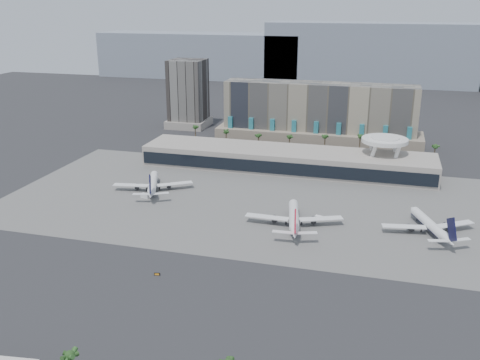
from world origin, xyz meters
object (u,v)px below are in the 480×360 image
(airliner_right, at_px, (430,225))
(taxiway_sign, at_px, (157,274))
(service_vehicle_a, at_px, (145,196))
(airliner_left, at_px, (153,184))
(airliner_centre, at_px, (294,217))
(service_vehicle_b, at_px, (319,218))

(airliner_right, distance_m, taxiway_sign, 118.32)
(airliner_right, relative_size, service_vehicle_a, 9.17)
(airliner_left, distance_m, airliner_centre, 83.45)
(airliner_right, bearing_deg, taxiway_sign, -167.56)
(airliner_centre, bearing_deg, airliner_right, -3.12)
(airliner_centre, relative_size, service_vehicle_a, 10.13)
(airliner_centre, relative_size, airliner_right, 1.10)
(service_vehicle_a, bearing_deg, service_vehicle_b, 11.27)
(taxiway_sign, bearing_deg, service_vehicle_a, 106.01)
(airliner_right, xyz_separation_m, taxiway_sign, (-98.07, -66.12, -3.22))
(airliner_left, xyz_separation_m, service_vehicle_b, (89.34, -15.80, -2.90))
(airliner_centre, relative_size, service_vehicle_b, 13.38)
(airliner_left, bearing_deg, service_vehicle_a, -107.40)
(airliner_left, relative_size, taxiway_sign, 18.38)
(airliner_left, height_order, taxiway_sign, airliner_left)
(airliner_left, bearing_deg, airliner_centre, -38.86)
(airliner_right, height_order, service_vehicle_a, airliner_right)
(airliner_right, bearing_deg, airliner_centre, 166.13)
(airliner_left, relative_size, service_vehicle_a, 9.29)
(airliner_left, bearing_deg, service_vehicle_b, -31.07)
(service_vehicle_a, distance_m, service_vehicle_b, 88.75)
(taxiway_sign, bearing_deg, airliner_right, 22.05)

